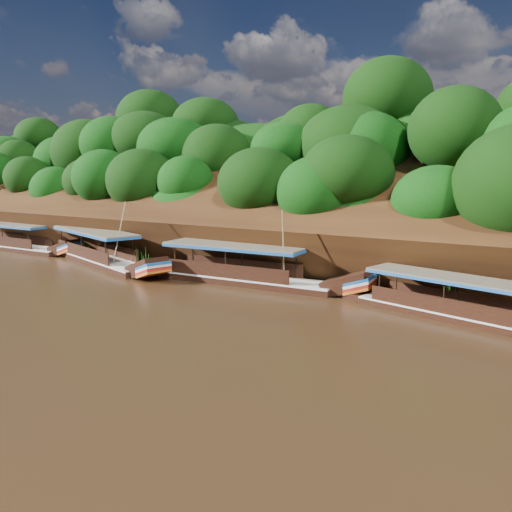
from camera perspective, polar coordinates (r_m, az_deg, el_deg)
The scene contains 7 objects.
ground at distance 28.36m, azimuth -9.33°, elevation -6.04°, with size 160.00×160.00×0.00m, color black.
riverbank at distance 47.07m, azimuth 9.41°, elevation 2.44°, with size 120.00×30.06×19.40m.
boat_0 at distance 27.60m, azimuth 24.08°, elevation -6.09°, with size 13.78×4.95×4.96m.
boat_1 at distance 33.91m, azimuth -0.21°, elevation -2.31°, with size 15.56×3.55×5.75m.
boat_2 at distance 43.14m, azimuth -16.97°, elevation -0.17°, with size 17.40×7.26×5.91m.
boat_3 at distance 53.85m, azimuth -25.11°, elevation 1.15°, with size 14.69×3.05×3.10m.
reeds at distance 37.09m, azimuth -2.76°, elevation -0.87°, with size 50.94×2.44×2.01m.
Camera 1 is at (18.41, -20.22, 7.49)m, focal length 35.00 mm.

